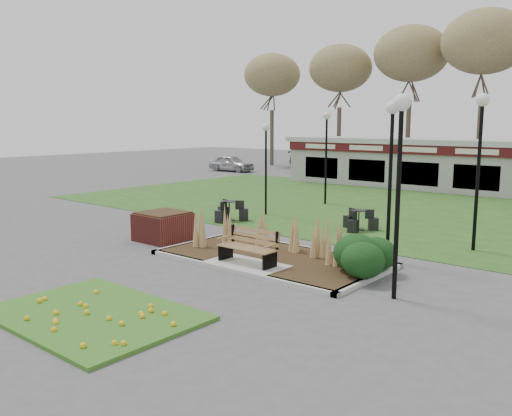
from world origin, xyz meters
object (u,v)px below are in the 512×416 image
Objects in this scene: lamp_post_near_right at (400,152)px; lamp_post_near_left at (391,146)px; car_silver at (231,163)px; bistro_set_b at (359,223)px; brick_planter at (163,226)px; lamp_post_mid_left at (266,149)px; bistro_set_a at (229,214)px; car_blue at (312,160)px; park_bench at (249,246)px; lamp_post_mid_right at (480,137)px; car_black at (347,162)px; food_pavilion at (486,167)px; lamp_post_far_left at (326,137)px.

lamp_post_near_left is at bearing 118.99° from lamp_post_near_right.
bistro_set_b is at bearing -130.49° from car_silver.
car_silver is at bearing 127.28° from brick_planter.
lamp_post_mid_left is 2.83× the size of bistro_set_b.
lamp_post_near_left reaches higher than bistro_set_a.
lamp_post_near_right reaches higher than car_blue.
park_bench is at bearing -54.21° from lamp_post_mid_left.
park_bench is 4.94m from lamp_post_near_right.
bistro_set_b is 0.36× the size of car_silver.
car_blue is at bearing 114.16° from brick_planter.
lamp_post_mid_right reaches higher than lamp_post_near_left.
brick_planter is 0.33× the size of car_black.
food_pavilion is at bearing 90.00° from park_bench.
food_pavilion reaches higher than bistro_set_a.
brick_planter is 10.25m from lamp_post_mid_right.
bistro_set_a is at bearing -96.63° from lamp_post_mid_left.
food_pavilion reaches higher than brick_planter.
lamp_post_far_left is 19.72m from car_blue.
car_silver is 6.98m from car_blue.
lamp_post_near_right is at bearing -54.94° from bistro_set_b.
park_bench is at bearing -140.48° from car_silver.
lamp_post_far_left reaches higher than food_pavilion.
lamp_post_mid_right reaches higher than food_pavilion.
lamp_post_near_right is 1.18× the size of car_silver.
lamp_post_near_left is at bearing -119.77° from car_blue.
food_pavilion is at bearing 69.37° from lamp_post_mid_left.
car_black is at bearing 107.78° from brick_planter.
lamp_post_mid_right is (1.43, 2.87, 0.19)m from lamp_post_near_left.
lamp_post_near_right is at bearing -4.45° from brick_planter.
brick_planter is 1.03× the size of bistro_set_a.
park_bench reaches higher than bistro_set_a.
park_bench is 0.37× the size of car_black.
brick_planter reaches higher than bistro_set_b.
bistro_set_a is at bearing -108.85° from food_pavilion.
bistro_set_a is at bearing -161.87° from bistro_set_b.
lamp_post_near_left is 3.28m from lamp_post_near_right.
park_bench is at bearing -90.00° from food_pavilion.
car_black is (-16.90, 26.67, -2.50)m from lamp_post_near_right.
lamp_post_far_left is 1.15× the size of car_silver.
park_bench is 4.47m from brick_planter.
lamp_post_near_right is 1.17× the size of lamp_post_mid_left.
car_black is (-12.74, 26.75, 0.17)m from park_bench.
lamp_post_near_right is (8.56, -0.67, 2.78)m from brick_planter.
food_pavilion is 5.50× the size of lamp_post_near_right.
lamp_post_near_right is 31.62m from car_silver.
bistro_set_a is 24.58m from car_blue.
bistro_set_a is (-7.68, 1.80, -2.97)m from lamp_post_near_left.
lamp_post_far_left is 0.95× the size of car_black.
food_pavilion reaches higher than car_silver.
lamp_post_mid_right is 28.08m from car_silver.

